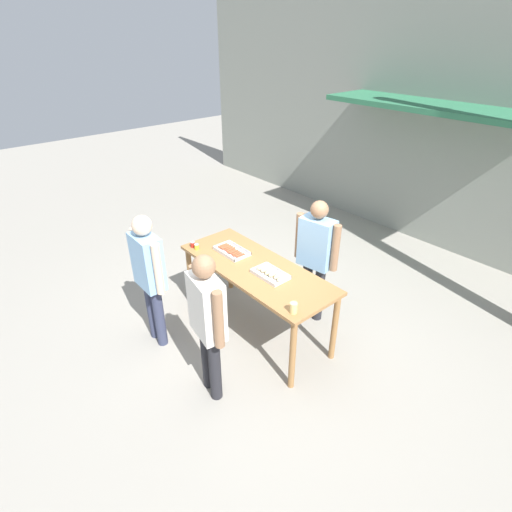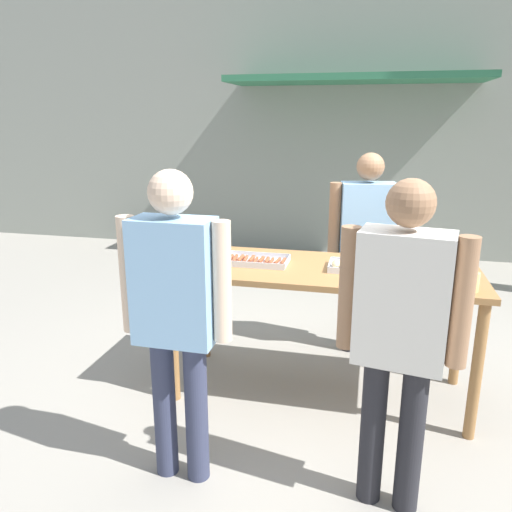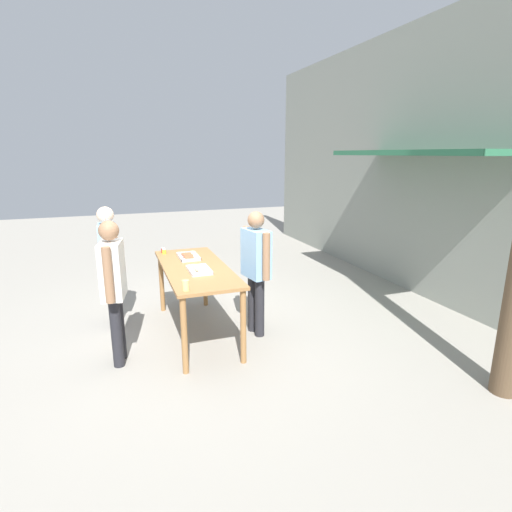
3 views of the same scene
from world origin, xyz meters
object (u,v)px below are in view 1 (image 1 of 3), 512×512
food_tray_buns (270,273)px  person_server_behind_table (316,252)px  condiment_jar_ketchup (197,247)px  beer_cup (294,308)px  person_customer_holding_hotdog (149,271)px  person_customer_with_cup (208,317)px  condiment_jar_mustard (193,244)px  food_tray_sausages (232,251)px

food_tray_buns → person_server_behind_table: (0.03, 0.75, 0.02)m
condiment_jar_ketchup → beer_cup: (1.74, 0.01, 0.02)m
person_customer_holding_hotdog → person_customer_with_cup: person_customer_holding_hotdog is taller
condiment_jar_mustard → person_server_behind_table: 1.59m
person_customer_with_cup → person_customer_holding_hotdog: bearing=11.7°
food_tray_buns → condiment_jar_mustard: size_ratio=5.82×
condiment_jar_mustard → person_server_behind_table: bearing=41.4°
food_tray_buns → condiment_jar_ketchup: (-1.08, -0.29, 0.01)m
beer_cup → person_customer_with_cup: person_customer_with_cup is taller
food_tray_buns → condiment_jar_mustard: bearing=-165.7°
food_tray_buns → person_customer_with_cup: size_ratio=0.25×
food_tray_sausages → person_customer_with_cup: 1.39m
food_tray_buns → person_customer_holding_hotdog: person_customer_holding_hotdog is taller
food_tray_sausages → person_customer_holding_hotdog: (-0.17, -1.06, 0.06)m
food_tray_sausages → condiment_jar_mustard: (-0.44, -0.30, 0.02)m
condiment_jar_mustard → person_customer_holding_hotdog: person_customer_holding_hotdog is taller
food_tray_sausages → condiment_jar_ketchup: size_ratio=6.23×
person_server_behind_table → person_customer_with_cup: size_ratio=0.99×
person_server_behind_table → condiment_jar_ketchup: bearing=-146.2°
food_tray_sausages → condiment_jar_ketchup: (-0.35, -0.29, 0.02)m
food_tray_buns → person_customer_with_cup: (0.22, -1.02, 0.03)m
person_server_behind_table → condiment_jar_mustard: bearing=-148.2°
condiment_jar_ketchup → food_tray_buns: bearing=15.2°
food_tray_buns → beer_cup: 0.72m
food_tray_sausages → food_tray_buns: 0.72m
condiment_jar_ketchup → person_server_behind_table: 1.52m
beer_cup → condiment_jar_mustard: bearing=-179.7°
food_tray_buns → condiment_jar_ketchup: size_ratio=5.82×
condiment_jar_mustard → person_customer_holding_hotdog: size_ratio=0.04×
food_tray_buns → person_server_behind_table: 0.75m
condiment_jar_mustard → person_customer_holding_hotdog: (0.27, -0.76, 0.03)m
person_customer_holding_hotdog → person_customer_with_cup: (1.11, 0.04, -0.01)m
condiment_jar_ketchup → person_customer_with_cup: size_ratio=0.04×
condiment_jar_ketchup → beer_cup: bearing=0.2°
person_server_behind_table → person_customer_holding_hotdog: (-0.92, -1.81, 0.02)m
beer_cup → person_customer_with_cup: (-0.44, -0.73, 0.00)m
condiment_jar_ketchup → condiment_jar_mustard: bearing=-177.5°
condiment_jar_mustard → food_tray_buns: bearing=14.3°
beer_cup → person_server_behind_table: 1.22m
food_tray_sausages → person_server_behind_table: size_ratio=0.27×
food_tray_sausages → condiment_jar_ketchup: bearing=-140.5°
food_tray_buns → person_customer_holding_hotdog: bearing=-130.0°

